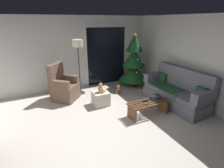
{
  "coord_description": "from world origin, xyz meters",
  "views": [
    {
      "loc": [
        -1.32,
        -2.9,
        2.35
      ],
      "look_at": [
        0.4,
        0.7,
        0.85
      ],
      "focal_mm": 27.48,
      "sensor_mm": 36.0,
      "label": 1
    }
  ],
  "objects_px": {
    "teddy_bear_honey": "(101,88)",
    "teddy_bear_chestnut_by_tree": "(118,89)",
    "remote_black": "(145,101)",
    "armchair": "(64,87)",
    "christmas_tree": "(134,63)",
    "floor_lamp": "(78,49)",
    "coffee_table": "(148,106)",
    "book_stack": "(157,97)",
    "couch": "(177,92)",
    "ottoman": "(101,98)",
    "cell_phone": "(158,95)",
    "remote_graphite": "(147,104)"
  },
  "relations": [
    {
      "from": "book_stack",
      "to": "floor_lamp",
      "type": "xyz_separation_m",
      "value": [
        -1.51,
        2.07,
        1.08
      ]
    },
    {
      "from": "christmas_tree",
      "to": "floor_lamp",
      "type": "distance_m",
      "value": 2.1
    },
    {
      "from": "couch",
      "to": "armchair",
      "type": "height_order",
      "value": "armchair"
    },
    {
      "from": "teddy_bear_honey",
      "to": "teddy_bear_chestnut_by_tree",
      "type": "distance_m",
      "value": 1.1
    },
    {
      "from": "couch",
      "to": "teddy_bear_chestnut_by_tree",
      "type": "relative_size",
      "value": 6.93
    },
    {
      "from": "coffee_table",
      "to": "armchair",
      "type": "bearing_deg",
      "value": 132.71
    },
    {
      "from": "book_stack",
      "to": "christmas_tree",
      "type": "bearing_deg",
      "value": 75.94
    },
    {
      "from": "couch",
      "to": "coffee_table",
      "type": "distance_m",
      "value": 1.11
    },
    {
      "from": "cell_phone",
      "to": "christmas_tree",
      "type": "relative_size",
      "value": 0.07
    },
    {
      "from": "book_stack",
      "to": "teddy_bear_honey",
      "type": "height_order",
      "value": "teddy_bear_honey"
    },
    {
      "from": "remote_black",
      "to": "christmas_tree",
      "type": "relative_size",
      "value": 0.08
    },
    {
      "from": "couch",
      "to": "remote_black",
      "type": "height_order",
      "value": "couch"
    },
    {
      "from": "cell_phone",
      "to": "ottoman",
      "type": "height_order",
      "value": "cell_phone"
    },
    {
      "from": "coffee_table",
      "to": "christmas_tree",
      "type": "height_order",
      "value": "christmas_tree"
    },
    {
      "from": "couch",
      "to": "cell_phone",
      "type": "relative_size",
      "value": 13.73
    },
    {
      "from": "cell_phone",
      "to": "armchair",
      "type": "xyz_separation_m",
      "value": [
        -2.11,
        1.86,
        -0.09
      ]
    },
    {
      "from": "book_stack",
      "to": "armchair",
      "type": "xyz_separation_m",
      "value": [
        -2.1,
        1.84,
        -0.03
      ]
    },
    {
      "from": "christmas_tree",
      "to": "armchair",
      "type": "distance_m",
      "value": 2.63
    },
    {
      "from": "teddy_bear_honey",
      "to": "teddy_bear_chestnut_by_tree",
      "type": "relative_size",
      "value": 1.0
    },
    {
      "from": "couch",
      "to": "remote_black",
      "type": "relative_size",
      "value": 12.67
    },
    {
      "from": "teddy_bear_honey",
      "to": "remote_black",
      "type": "bearing_deg",
      "value": -49.43
    },
    {
      "from": "couch",
      "to": "teddy_bear_chestnut_by_tree",
      "type": "bearing_deg",
      "value": 126.79
    },
    {
      "from": "remote_graphite",
      "to": "ottoman",
      "type": "height_order",
      "value": "ottoman"
    },
    {
      "from": "ottoman",
      "to": "teddy_bear_honey",
      "type": "distance_m",
      "value": 0.32
    },
    {
      "from": "cell_phone",
      "to": "floor_lamp",
      "type": "bearing_deg",
      "value": 105.0
    },
    {
      "from": "coffee_table",
      "to": "cell_phone",
      "type": "bearing_deg",
      "value": 10.26
    },
    {
      "from": "teddy_bear_chestnut_by_tree",
      "to": "floor_lamp",
      "type": "bearing_deg",
      "value": 155.94
    },
    {
      "from": "coffee_table",
      "to": "book_stack",
      "type": "distance_m",
      "value": 0.38
    },
    {
      "from": "teddy_bear_chestnut_by_tree",
      "to": "couch",
      "type": "bearing_deg",
      "value": -53.21
    },
    {
      "from": "remote_graphite",
      "to": "cell_phone",
      "type": "distance_m",
      "value": 0.46
    },
    {
      "from": "couch",
      "to": "armchair",
      "type": "xyz_separation_m",
      "value": [
        -2.87,
        1.78,
        0.0
      ]
    },
    {
      "from": "armchair",
      "to": "teddy_bear_chestnut_by_tree",
      "type": "distance_m",
      "value": 1.8
    },
    {
      "from": "remote_black",
      "to": "armchair",
      "type": "relative_size",
      "value": 0.14
    },
    {
      "from": "coffee_table",
      "to": "cell_phone",
      "type": "xyz_separation_m",
      "value": [
        0.34,
        0.06,
        0.24
      ]
    },
    {
      "from": "floor_lamp",
      "to": "teddy_bear_chestnut_by_tree",
      "type": "xyz_separation_m",
      "value": [
        1.16,
        -0.52,
        -1.38
      ]
    },
    {
      "from": "book_stack",
      "to": "teddy_bear_chestnut_by_tree",
      "type": "height_order",
      "value": "book_stack"
    },
    {
      "from": "ottoman",
      "to": "coffee_table",
      "type": "bearing_deg",
      "value": -50.56
    },
    {
      "from": "remote_black",
      "to": "armchair",
      "type": "bearing_deg",
      "value": 56.86
    },
    {
      "from": "couch",
      "to": "ottoman",
      "type": "relative_size",
      "value": 4.49
    },
    {
      "from": "ottoman",
      "to": "teddy_bear_honey",
      "type": "relative_size",
      "value": 1.54
    },
    {
      "from": "armchair",
      "to": "teddy_bear_chestnut_by_tree",
      "type": "bearing_deg",
      "value": -9.28
    },
    {
      "from": "coffee_table",
      "to": "ottoman",
      "type": "relative_size",
      "value": 2.5
    },
    {
      "from": "remote_graphite",
      "to": "teddy_bear_chestnut_by_tree",
      "type": "relative_size",
      "value": 0.55
    },
    {
      "from": "armchair",
      "to": "couch",
      "type": "bearing_deg",
      "value": -31.81
    },
    {
      "from": "teddy_bear_honey",
      "to": "book_stack",
      "type": "bearing_deg",
      "value": -39.16
    },
    {
      "from": "remote_black",
      "to": "teddy_bear_chestnut_by_tree",
      "type": "relative_size",
      "value": 0.55
    },
    {
      "from": "christmas_tree",
      "to": "floor_lamp",
      "type": "xyz_separation_m",
      "value": [
        -2.0,
        0.12,
        0.63
      ]
    },
    {
      "from": "couch",
      "to": "ottoman",
      "type": "bearing_deg",
      "value": 154.75
    },
    {
      "from": "remote_black",
      "to": "floor_lamp",
      "type": "xyz_separation_m",
      "value": [
        -1.15,
        2.07,
        1.12
      ]
    },
    {
      "from": "couch",
      "to": "remote_graphite",
      "type": "height_order",
      "value": "couch"
    }
  ]
}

